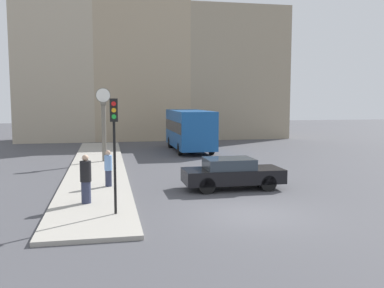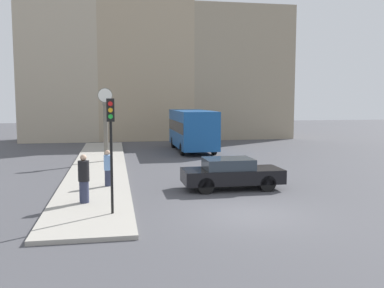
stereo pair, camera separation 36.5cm
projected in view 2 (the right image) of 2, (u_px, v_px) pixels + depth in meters
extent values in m
plane|color=#47474C|center=(249.00, 215.00, 14.77)|extent=(120.00, 120.00, 0.00)
cube|color=#A39E93|center=(99.00, 167.00, 24.69)|extent=(3.07, 26.27, 0.14)
cube|color=#B7A88E|center=(59.00, 46.00, 40.06)|extent=(7.13, 5.00, 17.79)
cube|color=tan|center=(145.00, 40.00, 41.41)|extent=(8.89, 5.00, 19.32)
cube|color=gray|center=(238.00, 74.00, 43.43)|extent=(10.06, 5.00, 13.01)
cube|color=black|center=(232.00, 176.00, 18.92)|extent=(4.39, 1.80, 0.61)
cube|color=#2D3842|center=(228.00, 164.00, 18.83)|extent=(2.11, 1.62, 0.47)
cylinder|color=black|center=(256.00, 177.00, 19.96)|extent=(0.70, 0.22, 0.70)
cylinder|color=black|center=(267.00, 183.00, 18.42)|extent=(0.70, 0.22, 0.70)
cylinder|color=black|center=(198.00, 179.00, 19.48)|extent=(0.70, 0.22, 0.70)
cylinder|color=black|center=(206.00, 186.00, 17.93)|extent=(0.70, 0.22, 0.70)
cube|color=#195199|center=(192.00, 128.00, 32.57)|extent=(2.57, 7.58, 2.74)
cube|color=#1E232D|center=(192.00, 126.00, 32.55)|extent=(2.60, 7.43, 0.81)
cylinder|color=black|center=(201.00, 142.00, 35.21)|extent=(0.28, 0.90, 0.90)
cylinder|color=black|center=(173.00, 142.00, 34.80)|extent=(0.28, 0.90, 0.90)
cylinder|color=black|center=(214.00, 148.00, 30.61)|extent=(0.28, 0.90, 0.90)
cylinder|color=black|center=(182.00, 149.00, 30.20)|extent=(0.28, 0.90, 0.90)
cylinder|color=black|center=(112.00, 168.00, 14.25)|extent=(0.09, 0.09, 3.10)
cube|color=black|center=(110.00, 110.00, 14.05)|extent=(0.26, 0.20, 0.76)
cylinder|color=red|center=(110.00, 104.00, 13.91)|extent=(0.15, 0.04, 0.15)
cylinder|color=orange|center=(110.00, 110.00, 13.93)|extent=(0.15, 0.04, 0.15)
cylinder|color=green|center=(111.00, 117.00, 13.95)|extent=(0.15, 0.04, 0.15)
cylinder|color=#666056|center=(106.00, 133.00, 26.42)|extent=(0.26, 0.26, 3.48)
cube|color=#666056|center=(105.00, 103.00, 26.23)|extent=(0.34, 0.34, 0.16)
cylinder|color=#666056|center=(105.00, 95.00, 26.18)|extent=(0.90, 0.04, 0.90)
cylinder|color=white|center=(105.00, 95.00, 26.18)|extent=(0.83, 0.06, 0.83)
cylinder|color=#2D334C|center=(84.00, 192.00, 15.86)|extent=(0.35, 0.35, 0.81)
cylinder|color=black|center=(84.00, 171.00, 15.78)|extent=(0.41, 0.41, 0.76)
sphere|color=tan|center=(83.00, 158.00, 15.73)|extent=(0.24, 0.24, 0.24)
cylinder|color=#2D334C|center=(108.00, 178.00, 18.90)|extent=(0.28, 0.28, 0.71)
cylinder|color=#729ED8|center=(108.00, 163.00, 18.83)|extent=(0.33, 0.33, 0.66)
sphere|color=tan|center=(107.00, 153.00, 18.78)|extent=(0.23, 0.23, 0.23)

